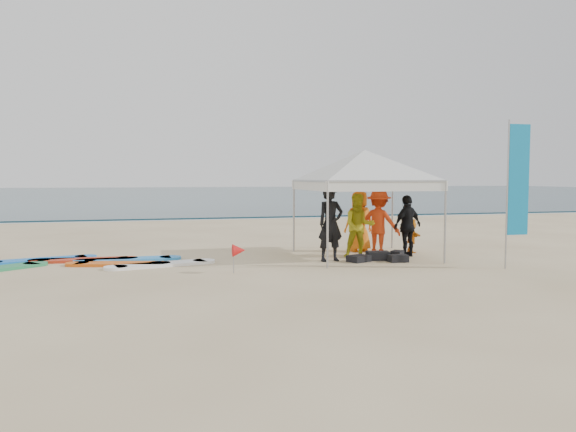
% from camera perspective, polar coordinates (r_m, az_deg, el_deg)
% --- Properties ---
extents(ground, '(120.00, 120.00, 0.00)m').
position_cam_1_polar(ground, '(10.52, 2.57, -7.51)').
color(ground, beige).
rests_on(ground, ground).
extents(ocean, '(160.00, 84.00, 0.08)m').
position_cam_1_polar(ocean, '(69.96, -11.90, 2.23)').
color(ocean, '#0C2633').
rests_on(ocean, ground).
extents(shoreline_foam, '(160.00, 1.20, 0.01)m').
position_cam_1_polar(shoreline_foam, '(28.30, -8.22, -0.29)').
color(shoreline_foam, silver).
rests_on(shoreline_foam, ground).
extents(person_black_a, '(0.75, 0.56, 1.87)m').
position_cam_1_polar(person_black_a, '(13.96, 4.35, -0.80)').
color(person_black_a, black).
rests_on(person_black_a, ground).
extents(person_yellow, '(0.93, 0.79, 1.67)m').
position_cam_1_polar(person_yellow, '(14.62, 7.23, -1.00)').
color(person_yellow, gold).
rests_on(person_yellow, ground).
extents(person_orange_a, '(1.29, 1.26, 1.77)m').
position_cam_1_polar(person_orange_a, '(15.02, 9.21, -0.69)').
color(person_orange_a, red).
rests_on(person_orange_a, ground).
extents(person_black_b, '(1.03, 0.72, 1.62)m').
position_cam_1_polar(person_black_b, '(15.07, 12.04, -0.99)').
color(person_black_b, black).
rests_on(person_black_b, ground).
extents(person_orange_b, '(0.88, 0.62, 1.72)m').
position_cam_1_polar(person_orange_b, '(15.87, 7.26, -0.52)').
color(person_orange_b, orange).
rests_on(person_orange_b, ground).
extents(person_seated, '(0.45, 0.91, 0.94)m').
position_cam_1_polar(person_seated, '(15.96, 12.45, -1.95)').
color(person_seated, orange).
rests_on(person_seated, ground).
extents(canopy_tent, '(4.24, 4.24, 3.20)m').
position_cam_1_polar(canopy_tent, '(14.76, 7.79, 6.62)').
color(canopy_tent, '#A5A5A8').
rests_on(canopy_tent, ground).
extents(feather_flag, '(0.57, 0.04, 3.39)m').
position_cam_1_polar(feather_flag, '(13.81, 22.26, 3.26)').
color(feather_flag, '#A5A5A8').
rests_on(feather_flag, ground).
extents(marker_pennant, '(0.28, 0.28, 0.64)m').
position_cam_1_polar(marker_pennant, '(12.30, -5.01, -3.51)').
color(marker_pennant, '#A5A5A8').
rests_on(marker_pennant, ground).
extents(gear_pile, '(1.71, 0.95, 0.22)m').
position_cam_1_polar(gear_pile, '(14.29, 9.34, -4.11)').
color(gear_pile, black).
rests_on(gear_pile, ground).
extents(surfboard_spread, '(5.44, 2.52, 0.07)m').
position_cam_1_polar(surfboard_spread, '(14.39, -19.32, -4.48)').
color(surfboard_spread, '#DE5B12').
rests_on(surfboard_spread, ground).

